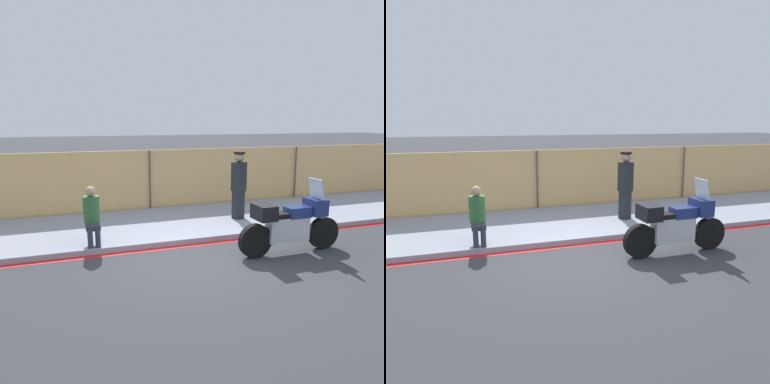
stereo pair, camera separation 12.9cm
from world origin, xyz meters
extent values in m
plane|color=#38383D|center=(0.00, 0.00, 0.00)|extent=(120.00, 120.00, 0.00)
cube|color=#8E93A3|center=(0.00, 2.55, 0.06)|extent=(37.27, 3.21, 0.12)
cube|color=red|center=(0.00, 0.86, 0.00)|extent=(37.27, 0.18, 0.01)
cube|color=#E5B26B|center=(0.00, 4.25, 0.92)|extent=(35.41, 0.08, 1.85)
cylinder|color=#4C4C51|center=(0.00, 4.15, 0.92)|extent=(0.05, 0.05, 1.85)
cylinder|color=#4C4C51|center=(5.02, 4.15, 0.92)|extent=(0.05, 0.05, 1.85)
cylinder|color=black|center=(2.77, -0.22, 0.35)|extent=(0.70, 0.15, 0.69)
cylinder|color=black|center=(1.13, -0.24, 0.35)|extent=(0.70, 0.15, 0.69)
cube|color=silver|center=(1.87, -0.23, 0.53)|extent=(0.91, 0.29, 0.50)
cube|color=navy|center=(2.10, -0.23, 0.86)|extent=(0.52, 0.31, 0.22)
cube|color=black|center=(1.77, -0.24, 0.82)|extent=(0.60, 0.29, 0.10)
cube|color=navy|center=(2.53, -0.23, 0.94)|extent=(0.33, 0.48, 0.34)
cube|color=silver|center=(2.53, -0.23, 1.32)|extent=(0.11, 0.42, 0.42)
cube|color=black|center=(1.31, -0.24, 0.92)|extent=(0.37, 0.51, 0.30)
cylinder|color=#1E2328|center=(1.96, 2.24, 0.50)|extent=(0.34, 0.34, 0.76)
cylinder|color=#1E2328|center=(1.96, 2.24, 1.26)|extent=(0.42, 0.42, 0.76)
sphere|color=tan|center=(1.96, 2.24, 1.77)|extent=(0.26, 0.26, 0.26)
cylinder|color=black|center=(1.96, 2.24, 1.88)|extent=(0.30, 0.30, 0.06)
cylinder|color=#2D3342|center=(-1.96, 1.05, 0.32)|extent=(0.11, 0.11, 0.40)
cylinder|color=#2D3342|center=(-1.81, 1.05, 0.32)|extent=(0.11, 0.11, 0.40)
cube|color=#2D3342|center=(-1.89, 1.25, 0.52)|extent=(0.29, 0.40, 0.10)
cylinder|color=#2D6033|center=(-1.89, 1.45, 0.85)|extent=(0.34, 0.34, 0.56)
sphere|color=tan|center=(-1.89, 1.45, 1.24)|extent=(0.21, 0.21, 0.21)
camera|label=1|loc=(-2.38, -6.57, 2.72)|focal=35.00mm
camera|label=2|loc=(-2.26, -6.61, 2.72)|focal=35.00mm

